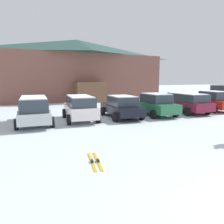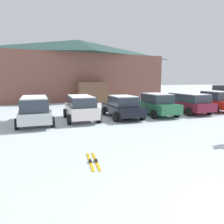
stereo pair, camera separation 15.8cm
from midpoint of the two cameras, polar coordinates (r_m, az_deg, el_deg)
ski_lodge at (r=31.14m, az=-8.35°, el=10.94°), size 22.44×11.17×8.06m
parked_silver_wagon at (r=14.38m, az=-19.22°, el=0.69°), size 2.31×4.79×1.70m
parked_white_suv at (r=14.90m, az=-7.87°, el=1.29°), size 2.33×4.31×1.67m
parked_black_sedan at (r=15.75m, az=2.96°, el=1.43°), size 2.36×4.52×1.60m
parked_green_coupe at (r=17.11m, az=11.65°, el=1.98°), size 2.19×4.46×1.69m
parked_maroon_van at (r=19.07m, az=19.42°, el=2.43°), size 2.33×4.53×1.62m
parked_red_sedan at (r=21.13m, az=25.29°, el=2.61°), size 2.24×4.13×1.74m
pair_of_skis at (r=7.62m, az=-4.37°, el=-12.68°), size 0.56×1.72×0.08m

